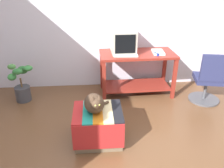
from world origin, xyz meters
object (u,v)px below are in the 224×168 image
desk (137,66)px  keyboard (126,55)px  tv_monitor (123,41)px  cat (95,103)px  office_chair (208,81)px  book (158,52)px  ottoman_with_blanket (98,126)px  stapler (156,54)px  potted_plant (22,85)px

desk → keyboard: keyboard is taller
tv_monitor → cat: 1.56m
office_chair → book: bearing=-15.2°
ottoman_with_blanket → book: bearing=49.7°
book → ottoman_with_blanket: bearing=-126.8°
book → cat: bearing=-127.4°
book → cat: size_ratio=0.76×
cat → office_chair: (1.90, 0.90, -0.18)m
desk → stapler: bearing=-28.3°
potted_plant → tv_monitor: bearing=7.5°
tv_monitor → office_chair: (1.38, -0.52, -0.58)m
office_chair → potted_plant: bearing=6.0°
ottoman_with_blanket → stapler: size_ratio=5.66×
office_chair → tv_monitor: bearing=-9.5°
book → keyboard: bearing=-165.6°
stapler → keyboard: bearing=155.8°
ottoman_with_blanket → stapler: bearing=48.8°
cat → stapler: stapler is taller
stapler → cat: bearing=-156.2°
tv_monitor → keyboard: bearing=-86.5°
office_chair → cat: bearing=36.6°
potted_plant → cat: bearing=-43.8°
tv_monitor → book: bearing=-14.4°
book → stapler: stapler is taller
desk → cat: (-0.76, -1.32, 0.05)m
keyboard → stapler: stapler is taller
keyboard → potted_plant: size_ratio=0.62×
tv_monitor → keyboard: (0.02, -0.25, -0.18)m
cat → stapler: bearing=35.6°
potted_plant → office_chair: bearing=-5.3°
book → desk: bearing=177.6°
keyboard → book: book is taller
cat → office_chair: size_ratio=0.44×
desk → keyboard: 0.37m
keyboard → cat: bearing=-110.9°
desk → stapler: 0.42m
tv_monitor → ottoman_with_blanket: bearing=-110.6°
keyboard → potted_plant: 1.85m
potted_plant → stapler: (2.30, -0.01, 0.50)m
ottoman_with_blanket → stapler: 1.65m
ottoman_with_blanket → office_chair: office_chair is taller
tv_monitor → potted_plant: tv_monitor is taller
office_chair → stapler: 0.98m
desk → office_chair: office_chair is taller
desk → tv_monitor: 0.51m
tv_monitor → ottoman_with_blanket: size_ratio=0.86×
book → cat: 1.72m
keyboard → office_chair: bearing=-7.9°
ottoman_with_blanket → cat: bearing=-159.5°
cat → potted_plant: 1.74m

